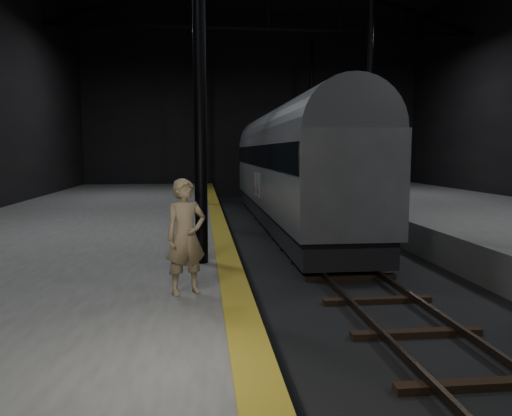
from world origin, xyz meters
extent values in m
plane|color=black|center=(0.00, 0.00, 0.00)|extent=(44.00, 44.00, 0.00)
cube|color=#4C4C4A|center=(-7.50, 0.00, 0.50)|extent=(9.00, 43.80, 1.00)
cube|color=olive|center=(-3.25, 0.00, 1.00)|extent=(0.50, 43.80, 0.01)
cube|color=#3F3328|center=(-0.72, 0.00, 0.17)|extent=(0.08, 43.00, 0.14)
cube|color=#3F3328|center=(0.72, 0.00, 0.17)|extent=(0.08, 43.00, 0.14)
cube|color=black|center=(0.00, 0.00, 0.06)|extent=(2.40, 42.00, 0.12)
cylinder|color=black|center=(-3.80, -4.00, 6.00)|extent=(0.26, 0.26, 10.00)
cylinder|color=black|center=(-3.80, 8.00, 6.00)|extent=(0.26, 0.26, 10.00)
cylinder|color=black|center=(3.80, 8.00, 6.00)|extent=(0.26, 0.26, 10.00)
cylinder|color=black|center=(-3.80, 20.00, 6.00)|extent=(0.26, 0.26, 10.00)
cylinder|color=black|center=(3.80, 20.00, 6.00)|extent=(0.26, 0.26, 10.00)
cube|color=black|center=(0.00, 14.00, 10.00)|extent=(23.60, 0.15, 0.18)
cube|color=gray|center=(0.00, 7.27, 2.45)|extent=(2.78, 19.18, 2.88)
cube|color=black|center=(0.00, 7.27, 0.64)|extent=(2.54, 18.79, 0.82)
cube|color=black|center=(0.00, 7.27, 3.12)|extent=(2.84, 18.89, 0.86)
cylinder|color=slate|center=(0.00, 7.27, 3.88)|extent=(2.73, 18.99, 2.73)
cube|color=black|center=(0.00, 0.56, 0.29)|extent=(1.73, 2.11, 0.34)
cube|color=black|center=(0.00, 13.99, 0.29)|extent=(1.73, 2.11, 0.34)
cube|color=silver|center=(-1.42, 6.31, 1.87)|extent=(0.04, 0.72, 1.01)
cube|color=silver|center=(-1.42, 7.47, 1.87)|extent=(0.04, 0.72, 1.01)
cylinder|color=maroon|center=(-1.44, 6.49, 1.63)|extent=(0.03, 0.25, 0.25)
cylinder|color=maroon|center=(-1.44, 7.64, 1.63)|extent=(0.03, 0.25, 0.25)
imported|color=#8F7957|center=(-4.05, -6.26, 1.93)|extent=(0.80, 0.69, 1.87)
camera|label=1|loc=(-3.80, -14.24, 3.29)|focal=35.00mm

